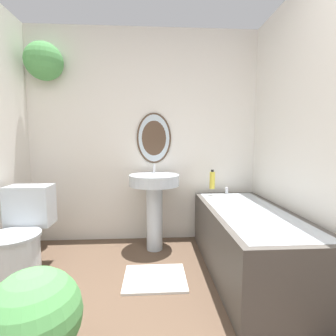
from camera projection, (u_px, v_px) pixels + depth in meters
wall_back at (133, 128)px, 2.77m from camera, size 2.69×0.39×2.40m
wall_right at (325, 133)px, 1.71m from camera, size 0.06×2.42×2.40m
toilet at (20, 240)px, 2.02m from camera, size 0.42×0.62×0.75m
pedestal_sink at (154, 195)px, 2.55m from camera, size 0.52×0.52×0.90m
bathtub at (248, 240)px, 2.12m from camera, size 0.68×1.52×0.63m
shampoo_bottle at (212, 180)px, 2.66m from camera, size 0.06×0.06×0.21m
potted_plant at (33, 320)px, 1.12m from camera, size 0.44×0.44×0.56m
bath_mat at (155, 278)px, 2.02m from camera, size 0.51×0.42×0.02m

